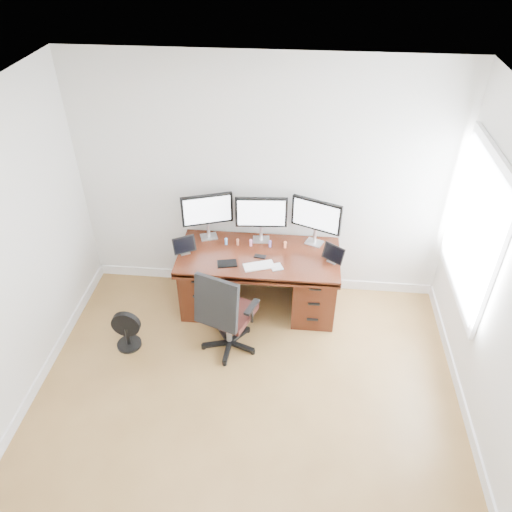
# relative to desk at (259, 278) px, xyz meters

# --- Properties ---
(ground) EXTENTS (4.50, 4.50, 0.00)m
(ground) POSITION_rel_desk_xyz_m (0.00, -1.83, -0.40)
(ground) COLOR olive
(ground) RESTS_ON ground
(back_wall) EXTENTS (4.00, 0.10, 2.70)m
(back_wall) POSITION_rel_desk_xyz_m (0.00, 0.42, 0.95)
(back_wall) COLOR silver
(back_wall) RESTS_ON ground
(desk) EXTENTS (1.70, 0.80, 0.75)m
(desk) POSITION_rel_desk_xyz_m (0.00, 0.00, 0.00)
(desk) COLOR #40180C
(desk) RESTS_ON ground
(office_chair) EXTENTS (0.70, 0.70, 1.02)m
(office_chair) POSITION_rel_desk_xyz_m (-0.26, -0.69, -0.06)
(office_chair) COLOR black
(office_chair) RESTS_ON ground
(floor_fan) EXTENTS (0.30, 0.25, 0.43)m
(floor_fan) POSITION_rel_desk_xyz_m (-1.29, -0.75, -0.19)
(floor_fan) COLOR black
(floor_fan) RESTS_ON ground
(monitor_left) EXTENTS (0.53, 0.22, 0.53)m
(monitor_left) POSITION_rel_desk_xyz_m (-0.58, 0.24, 0.68)
(monitor_left) COLOR silver
(monitor_left) RESTS_ON desk
(monitor_center) EXTENTS (0.55, 0.15, 0.53)m
(monitor_center) POSITION_rel_desk_xyz_m (0.00, 0.24, 0.68)
(monitor_center) COLOR silver
(monitor_center) RESTS_ON desk
(monitor_right) EXTENTS (0.52, 0.24, 0.53)m
(monitor_right) POSITION_rel_desk_xyz_m (0.58, 0.24, 0.68)
(monitor_right) COLOR silver
(monitor_right) RESTS_ON desk
(tablet_left) EXTENTS (0.24, 0.18, 0.19)m
(tablet_left) POSITION_rel_desk_xyz_m (-0.78, -0.08, 0.43)
(tablet_left) COLOR silver
(tablet_left) RESTS_ON desk
(tablet_right) EXTENTS (0.23, 0.20, 0.19)m
(tablet_right) POSITION_rel_desk_xyz_m (0.77, -0.08, 0.43)
(tablet_right) COLOR silver
(tablet_right) RESTS_ON desk
(keyboard) EXTENTS (0.34, 0.23, 0.01)m
(keyboard) POSITION_rel_desk_xyz_m (0.02, -0.24, 0.36)
(keyboard) COLOR white
(keyboard) RESTS_ON desk
(trackpad) EXTENTS (0.15, 0.15, 0.01)m
(trackpad) POSITION_rel_desk_xyz_m (0.20, -0.23, 0.35)
(trackpad) COLOR #B8BABF
(trackpad) RESTS_ON desk
(drawing_tablet) EXTENTS (0.22, 0.17, 0.01)m
(drawing_tablet) POSITION_rel_desk_xyz_m (-0.31, -0.23, 0.35)
(drawing_tablet) COLOR black
(drawing_tablet) RESTS_ON desk
(phone) EXTENTS (0.13, 0.08, 0.01)m
(phone) POSITION_rel_desk_xyz_m (0.02, -0.07, 0.35)
(phone) COLOR black
(phone) RESTS_ON desk
(figurine_blue) EXTENTS (0.03, 0.03, 0.08)m
(figurine_blue) POSITION_rel_desk_xyz_m (-0.37, 0.12, 0.39)
(figurine_blue) COLOR #5897DF
(figurine_blue) RESTS_ON desk
(figurine_brown) EXTENTS (0.03, 0.03, 0.08)m
(figurine_brown) POSITION_rel_desk_xyz_m (-0.24, 0.12, 0.39)
(figurine_brown) COLOR brown
(figurine_brown) RESTS_ON desk
(figurine_pink) EXTENTS (0.03, 0.03, 0.08)m
(figurine_pink) POSITION_rel_desk_xyz_m (-0.10, 0.12, 0.39)
(figurine_pink) COLOR pink
(figurine_pink) RESTS_ON desk
(figurine_purple) EXTENTS (0.03, 0.03, 0.08)m
(figurine_purple) POSITION_rel_desk_xyz_m (0.11, 0.12, 0.39)
(figurine_purple) COLOR #8871DB
(figurine_purple) RESTS_ON desk
(figurine_orange) EXTENTS (0.03, 0.03, 0.08)m
(figurine_orange) POSITION_rel_desk_xyz_m (0.27, 0.12, 0.39)
(figurine_orange) COLOR #FC7F4B
(figurine_orange) RESTS_ON desk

